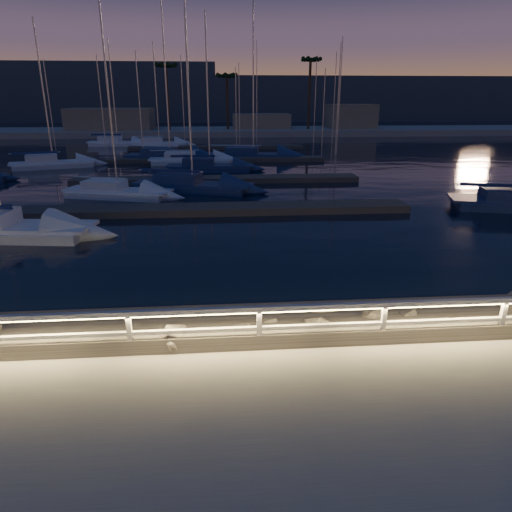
% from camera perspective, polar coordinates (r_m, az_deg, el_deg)
% --- Properties ---
extents(ground, '(400.00, 400.00, 0.00)m').
position_cam_1_polar(ground, '(11.07, -4.86, -11.46)').
color(ground, '#A7A297').
rests_on(ground, ground).
extents(harbor_water, '(400.00, 440.00, 0.60)m').
position_cam_1_polar(harbor_water, '(41.28, -4.91, 9.95)').
color(harbor_water, black).
rests_on(harbor_water, ground).
extents(guard_rail, '(44.11, 0.12, 1.06)m').
position_cam_1_polar(guard_rail, '(10.70, -5.35, -7.90)').
color(guard_rail, silver).
rests_on(guard_rail, ground).
extents(riprap, '(30.37, 3.41, 1.53)m').
position_cam_1_polar(riprap, '(13.52, 21.09, -7.59)').
color(riprap, slate).
rests_on(riprap, ground).
extents(floating_docks, '(22.00, 36.00, 0.40)m').
position_cam_1_polar(floating_docks, '(42.46, -4.94, 10.97)').
color(floating_docks, '#574F48').
rests_on(floating_docks, ground).
extents(far_shore, '(160.00, 14.00, 5.20)m').
position_cam_1_polar(far_shore, '(83.75, -5.06, 15.49)').
color(far_shore, '#A7A297').
rests_on(far_shore, ground).
extents(palm_left, '(3.00, 3.00, 11.20)m').
position_cam_1_polar(palm_left, '(82.06, -11.22, 22.03)').
color(palm_left, '#4F3A25').
rests_on(palm_left, ground).
extents(palm_center, '(3.00, 3.00, 9.70)m').
position_cam_1_polar(palm_center, '(82.61, -3.66, 21.36)').
color(palm_center, '#4F3A25').
rests_on(palm_center, ground).
extents(palm_right, '(3.00, 3.00, 12.20)m').
position_cam_1_polar(palm_right, '(83.24, 6.83, 22.81)').
color(palm_right, '#4F3A25').
rests_on(palm_right, ground).
extents(distant_hills, '(230.00, 37.50, 18.00)m').
position_cam_1_polar(distant_hills, '(144.94, -14.28, 18.31)').
color(distant_hills, '#313D4C').
rests_on(distant_hills, ground).
extents(sailboat_b, '(8.48, 3.49, 14.05)m').
position_cam_1_polar(sailboat_b, '(24.59, -29.38, 3.12)').
color(sailboat_b, white).
rests_on(sailboat_b, ground).
extents(sailboat_c, '(8.65, 4.77, 14.16)m').
position_cam_1_polar(sailboat_c, '(32.71, -8.29, 8.81)').
color(sailboat_c, navy).
rests_on(sailboat_c, ground).
extents(sailboat_f, '(7.35, 3.96, 12.08)m').
position_cam_1_polar(sailboat_f, '(31.66, -17.19, 7.77)').
color(sailboat_f, white).
rests_on(sailboat_f, ground).
extents(sailboat_g, '(8.23, 2.61, 13.87)m').
position_cam_1_polar(sailboat_g, '(46.51, -8.40, 11.85)').
color(sailboat_g, white).
rests_on(sailboat_g, ground).
extents(sailboat_i, '(7.77, 4.41, 12.85)m').
position_cam_1_polar(sailboat_i, '(47.38, -24.23, 10.56)').
color(sailboat_i, white).
rests_on(sailboat_i, ground).
extents(sailboat_j, '(7.70, 2.68, 12.93)m').
position_cam_1_polar(sailboat_j, '(41.52, -6.08, 11.08)').
color(sailboat_j, navy).
rests_on(sailboat_j, ground).
extents(sailboat_k, '(9.60, 4.71, 15.70)m').
position_cam_1_polar(sailboat_k, '(49.16, -10.95, 12.14)').
color(sailboat_k, navy).
rests_on(sailboat_k, ground).
extents(sailboat_l, '(9.74, 4.29, 15.95)m').
position_cam_1_polar(sailboat_l, '(49.74, -0.64, 12.54)').
color(sailboat_l, navy).
rests_on(sailboat_l, ground).
extents(sailboat_m, '(8.04, 3.15, 13.42)m').
position_cam_1_polar(sailboat_m, '(66.24, -17.08, 13.41)').
color(sailboat_m, white).
rests_on(sailboat_m, ground).
extents(sailboat_n, '(7.62, 2.38, 12.91)m').
position_cam_1_polar(sailboat_n, '(64.34, -12.16, 13.63)').
color(sailboat_n, white).
rests_on(sailboat_n, ground).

